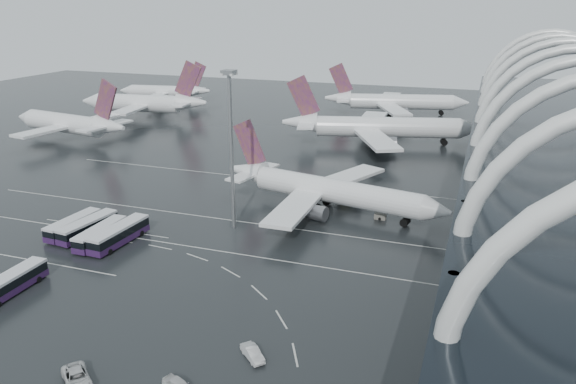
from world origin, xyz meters
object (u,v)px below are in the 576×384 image
(jet_remote_far, at_px, (166,92))
(gse_cart_belly_d, at_px, (380,216))
(bus_row_near_b, at_px, (88,227))
(bus_row_far_c, at_px, (11,283))
(van_curve_c, at_px, (253,353))
(bus_row_near_c, at_px, (100,234))
(gse_cart_belly_e, at_px, (345,201))
(jet_remote_mid, at_px, (146,104))
(gse_cart_belly_c, at_px, (280,216))
(bus_row_near_a, at_px, (73,225))
(airliner_gate_b, at_px, (377,128))
(van_curve_a, at_px, (77,378))
(floodlight_mast, at_px, (231,132))
(bus_row_near_d, at_px, (119,234))
(airliner_main, at_px, (326,190))
(airliner_gate_c, at_px, (393,102))
(jet_remote_west, at_px, (71,124))

(jet_remote_far, distance_m, gse_cart_belly_d, 154.08)
(bus_row_near_b, xyz_separation_m, bus_row_far_c, (3.36, -21.98, -0.04))
(bus_row_far_c, relative_size, van_curve_c, 2.89)
(bus_row_near_c, xyz_separation_m, gse_cart_belly_e, (36.83, 35.06, -1.15))
(jet_remote_mid, height_order, gse_cart_belly_c, jet_remote_mid)
(jet_remote_mid, bearing_deg, bus_row_near_a, 109.01)
(jet_remote_far, height_order, bus_row_near_b, jet_remote_far)
(jet_remote_mid, distance_m, gse_cart_belly_e, 113.59)
(airliner_gate_b, distance_m, van_curve_a, 124.77)
(jet_remote_mid, bearing_deg, bus_row_near_c, 111.98)
(airliner_gate_b, bearing_deg, jet_remote_far, 141.67)
(bus_row_near_c, xyz_separation_m, van_curve_c, (39.67, -22.94, -0.98))
(jet_remote_mid, height_order, jet_remote_far, jet_remote_mid)
(floodlight_mast, bearing_deg, bus_row_near_d, -138.85)
(bus_row_far_c, height_order, gse_cart_belly_e, bus_row_far_c)
(airliner_main, height_order, bus_row_near_a, airliner_main)
(airliner_gate_c, bearing_deg, gse_cart_belly_e, -99.73)
(airliner_main, height_order, bus_row_near_c, airliner_main)
(bus_row_near_b, height_order, van_curve_c, bus_row_near_b)
(van_curve_c, relative_size, gse_cart_belly_d, 1.91)
(jet_remote_west, bearing_deg, bus_row_near_b, 140.85)
(airliner_gate_c, relative_size, jet_remote_far, 1.33)
(jet_remote_mid, relative_size, van_curve_a, 8.48)
(bus_row_near_b, relative_size, van_curve_c, 3.01)
(floodlight_mast, bearing_deg, airliner_main, 46.73)
(floodlight_mast, bearing_deg, van_curve_a, -86.62)
(van_curve_c, distance_m, floodlight_mast, 46.49)
(bus_row_far_c, distance_m, gse_cart_belly_d, 67.44)
(bus_row_near_c, relative_size, gse_cart_belly_e, 6.18)
(gse_cart_belly_e, bearing_deg, airliner_gate_c, 93.85)
(van_curve_a, bearing_deg, van_curve_c, -16.53)
(jet_remote_mid, bearing_deg, gse_cart_belly_c, 129.41)
(airliner_gate_c, distance_m, bus_row_near_c, 142.15)
(jet_remote_far, xyz_separation_m, gse_cart_belly_c, (93.34, -111.27, -4.08))
(jet_remote_mid, relative_size, bus_row_near_b, 3.78)
(airliner_gate_b, xyz_separation_m, bus_row_near_b, (-37.23, -88.10, -3.47))
(bus_row_near_b, height_order, gse_cart_belly_e, bus_row_near_b)
(gse_cart_belly_e, bearing_deg, bus_row_far_c, -124.36)
(bus_row_near_b, bearing_deg, bus_row_near_d, -91.63)
(bus_row_near_b, bearing_deg, jet_remote_west, 48.59)
(gse_cart_belly_e, bearing_deg, bus_row_near_a, -143.28)
(van_curve_c, xyz_separation_m, gse_cart_belly_e, (-2.83, 58.01, -0.17))
(airliner_gate_c, bearing_deg, bus_row_near_d, -114.37)
(jet_remote_west, relative_size, jet_remote_mid, 0.94)
(airliner_gate_c, xyz_separation_m, jet_remote_mid, (-85.49, -38.11, 0.73))
(van_curve_a, relative_size, gse_cart_belly_e, 2.89)
(airliner_gate_c, bearing_deg, gse_cart_belly_c, -105.22)
(jet_remote_mid, xyz_separation_m, van_curve_a, (78.26, -135.10, -4.79))
(jet_remote_far, xyz_separation_m, bus_row_near_a, (59.26, -131.74, -2.91))
(bus_row_near_d, bearing_deg, floodlight_mast, -45.29)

